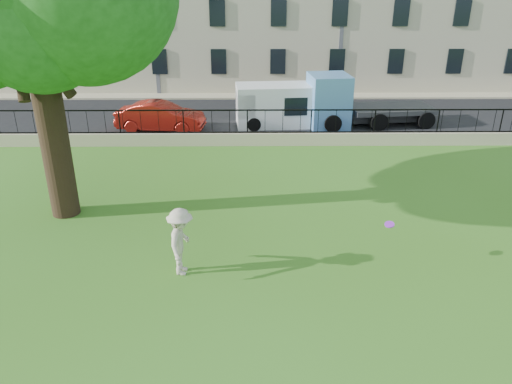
{
  "coord_description": "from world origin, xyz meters",
  "views": [
    {
      "loc": [
        0.19,
        -10.74,
        7.62
      ],
      "look_at": [
        0.33,
        3.5,
        1.3
      ],
      "focal_mm": 35.0,
      "sensor_mm": 36.0,
      "label": 1
    }
  ],
  "objects_px": {
    "red_sedan": "(161,117)",
    "white_van": "(285,105)",
    "man": "(181,242)",
    "frisbee": "(389,224)",
    "blue_truck": "(370,100)"
  },
  "relations": [
    {
      "from": "frisbee",
      "to": "blue_truck",
      "type": "distance_m",
      "value": 14.17
    },
    {
      "from": "man",
      "to": "white_van",
      "type": "xyz_separation_m",
      "value": [
        3.71,
        14.42,
        0.13
      ]
    },
    {
      "from": "man",
      "to": "frisbee",
      "type": "distance_m",
      "value": 5.74
    },
    {
      "from": "man",
      "to": "blue_truck",
      "type": "height_order",
      "value": "blue_truck"
    },
    {
      "from": "man",
      "to": "frisbee",
      "type": "relative_size",
      "value": 7.12
    },
    {
      "from": "red_sedan",
      "to": "blue_truck",
      "type": "xyz_separation_m",
      "value": [
        11.0,
        1.0,
        0.63
      ]
    },
    {
      "from": "man",
      "to": "frisbee",
      "type": "xyz_separation_m",
      "value": [
        5.71,
        0.48,
        0.25
      ]
    },
    {
      "from": "white_van",
      "to": "blue_truck",
      "type": "relative_size",
      "value": 0.79
    },
    {
      "from": "blue_truck",
      "to": "red_sedan",
      "type": "bearing_deg",
      "value": 178.91
    },
    {
      "from": "frisbee",
      "to": "red_sedan",
      "type": "height_order",
      "value": "red_sedan"
    },
    {
      "from": "frisbee",
      "to": "blue_truck",
      "type": "relative_size",
      "value": 0.04
    },
    {
      "from": "white_van",
      "to": "man",
      "type": "bearing_deg",
      "value": -109.08
    },
    {
      "from": "man",
      "to": "blue_truck",
      "type": "xyz_separation_m",
      "value": [
        8.21,
        14.42,
        0.41
      ]
    },
    {
      "from": "white_van",
      "to": "blue_truck",
      "type": "bearing_deg",
      "value": -4.64
    },
    {
      "from": "red_sedan",
      "to": "white_van",
      "type": "distance_m",
      "value": 6.59
    }
  ]
}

